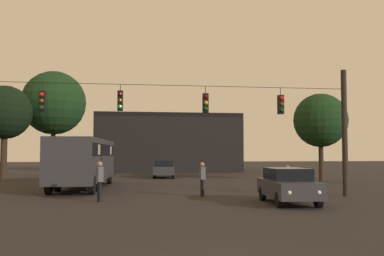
{
  "coord_description": "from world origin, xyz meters",
  "views": [
    {
      "loc": [
        -1.7,
        -7.83,
        2.15
      ],
      "look_at": [
        1.57,
        15.08,
        3.47
      ],
      "focal_mm": 41.87,
      "sensor_mm": 36.0,
      "label": 1
    }
  ],
  "objects_px": {
    "pedestrian_crossing_right": "(100,179)",
    "tree_left_silhouette": "(54,103)",
    "pedestrian_crossing_center": "(202,177)",
    "car_near_right": "(288,185)",
    "car_far_left": "(164,169)",
    "tree_right_far": "(320,121)",
    "pedestrian_crossing_left": "(288,178)",
    "tree_behind_building": "(5,113)",
    "city_bus": "(84,158)"
  },
  "relations": [
    {
      "from": "car_far_left",
      "to": "pedestrian_crossing_right",
      "type": "height_order",
      "value": "pedestrian_crossing_right"
    },
    {
      "from": "car_near_right",
      "to": "tree_right_far",
      "type": "xyz_separation_m",
      "value": [
        7.99,
        14.4,
        3.9
      ]
    },
    {
      "from": "tree_right_far",
      "to": "pedestrian_crossing_left",
      "type": "bearing_deg",
      "value": -122.08
    },
    {
      "from": "pedestrian_crossing_right",
      "to": "tree_behind_building",
      "type": "relative_size",
      "value": 0.23
    },
    {
      "from": "car_far_left",
      "to": "pedestrian_crossing_right",
      "type": "distance_m",
      "value": 19.53
    },
    {
      "from": "car_far_left",
      "to": "tree_left_silhouette",
      "type": "distance_m",
      "value": 12.22
    },
    {
      "from": "pedestrian_crossing_right",
      "to": "tree_behind_building",
      "type": "xyz_separation_m",
      "value": [
        -8.76,
        17.73,
        4.44
      ]
    },
    {
      "from": "city_bus",
      "to": "car_far_left",
      "type": "xyz_separation_m",
      "value": [
        5.81,
        11.17,
        -1.07
      ]
    },
    {
      "from": "pedestrian_crossing_center",
      "to": "tree_behind_building",
      "type": "distance_m",
      "value": 21.53
    },
    {
      "from": "pedestrian_crossing_left",
      "to": "tree_left_silhouette",
      "type": "height_order",
      "value": "tree_left_silhouette"
    },
    {
      "from": "tree_behind_building",
      "to": "tree_right_far",
      "type": "bearing_deg",
      "value": -12.0
    },
    {
      "from": "car_far_left",
      "to": "tree_behind_building",
      "type": "distance_m",
      "value": 14.0
    },
    {
      "from": "tree_left_silhouette",
      "to": "tree_behind_building",
      "type": "height_order",
      "value": "tree_left_silhouette"
    },
    {
      "from": "pedestrian_crossing_center",
      "to": "pedestrian_crossing_right",
      "type": "distance_m",
      "value": 5.24
    },
    {
      "from": "car_far_left",
      "to": "pedestrian_crossing_center",
      "type": "relative_size",
      "value": 2.61
    },
    {
      "from": "city_bus",
      "to": "tree_behind_building",
      "type": "distance_m",
      "value": 12.8
    },
    {
      "from": "car_near_right",
      "to": "pedestrian_crossing_right",
      "type": "distance_m",
      "value": 8.3
    },
    {
      "from": "city_bus",
      "to": "pedestrian_crossing_left",
      "type": "height_order",
      "value": "city_bus"
    },
    {
      "from": "pedestrian_crossing_left",
      "to": "pedestrian_crossing_center",
      "type": "bearing_deg",
      "value": -177.14
    },
    {
      "from": "car_near_right",
      "to": "tree_behind_building",
      "type": "height_order",
      "value": "tree_behind_building"
    },
    {
      "from": "car_near_right",
      "to": "pedestrian_crossing_right",
      "type": "bearing_deg",
      "value": 166.41
    },
    {
      "from": "pedestrian_crossing_left",
      "to": "tree_left_silhouette",
      "type": "xyz_separation_m",
      "value": [
        -15.13,
        20.55,
        5.98
      ]
    },
    {
      "from": "pedestrian_crossing_center",
      "to": "tree_left_silhouette",
      "type": "bearing_deg",
      "value": 117.03
    },
    {
      "from": "city_bus",
      "to": "pedestrian_crossing_center",
      "type": "bearing_deg",
      "value": -43.88
    },
    {
      "from": "tree_left_silhouette",
      "to": "tree_right_far",
      "type": "distance_m",
      "value": 24.02
    },
    {
      "from": "city_bus",
      "to": "tree_behind_building",
      "type": "height_order",
      "value": "tree_behind_building"
    },
    {
      "from": "pedestrian_crossing_right",
      "to": "pedestrian_crossing_left",
      "type": "bearing_deg",
      "value": 11.74
    },
    {
      "from": "pedestrian_crossing_left",
      "to": "tree_right_far",
      "type": "height_order",
      "value": "tree_right_far"
    },
    {
      "from": "city_bus",
      "to": "car_near_right",
      "type": "xyz_separation_m",
      "value": [
        9.49,
        -9.81,
        -1.07
      ]
    },
    {
      "from": "car_near_right",
      "to": "car_far_left",
      "type": "height_order",
      "value": "same"
    },
    {
      "from": "tree_right_far",
      "to": "tree_left_silhouette",
      "type": "bearing_deg",
      "value": 155.12
    },
    {
      "from": "pedestrian_crossing_center",
      "to": "pedestrian_crossing_right",
      "type": "height_order",
      "value": "pedestrian_crossing_right"
    },
    {
      "from": "pedestrian_crossing_left",
      "to": "pedestrian_crossing_right",
      "type": "relative_size",
      "value": 0.85
    },
    {
      "from": "car_near_right",
      "to": "pedestrian_crossing_left",
      "type": "bearing_deg",
      "value": 70.17
    },
    {
      "from": "pedestrian_crossing_left",
      "to": "tree_left_silhouette",
      "type": "distance_m",
      "value": 26.21
    },
    {
      "from": "pedestrian_crossing_left",
      "to": "tree_right_far",
      "type": "bearing_deg",
      "value": 57.92
    },
    {
      "from": "city_bus",
      "to": "pedestrian_crossing_right",
      "type": "relative_size",
      "value": 6.22
    },
    {
      "from": "car_far_left",
      "to": "pedestrian_crossing_center",
      "type": "bearing_deg",
      "value": -88.14
    },
    {
      "from": "car_near_right",
      "to": "pedestrian_crossing_center",
      "type": "height_order",
      "value": "pedestrian_crossing_center"
    },
    {
      "from": "car_near_right",
      "to": "pedestrian_crossing_left",
      "type": "height_order",
      "value": "pedestrian_crossing_left"
    },
    {
      "from": "pedestrian_crossing_right",
      "to": "tree_behind_building",
      "type": "distance_m",
      "value": 20.27
    },
    {
      "from": "tree_left_silhouette",
      "to": "tree_right_far",
      "type": "bearing_deg",
      "value": -24.88
    },
    {
      "from": "pedestrian_crossing_center",
      "to": "tree_behind_building",
      "type": "relative_size",
      "value": 0.22
    },
    {
      "from": "tree_behind_building",
      "to": "tree_right_far",
      "type": "height_order",
      "value": "tree_behind_building"
    },
    {
      "from": "car_near_right",
      "to": "car_far_left",
      "type": "relative_size",
      "value": 1.0
    },
    {
      "from": "pedestrian_crossing_right",
      "to": "tree_left_silhouette",
      "type": "xyz_separation_m",
      "value": [
        -5.66,
        22.52,
        5.81
      ]
    },
    {
      "from": "pedestrian_crossing_left",
      "to": "pedestrian_crossing_center",
      "type": "xyz_separation_m",
      "value": [
        -4.53,
        -0.23,
        0.11
      ]
    },
    {
      "from": "pedestrian_crossing_center",
      "to": "tree_left_silhouette",
      "type": "distance_m",
      "value": 24.05
    },
    {
      "from": "car_near_right",
      "to": "tree_left_silhouette",
      "type": "height_order",
      "value": "tree_left_silhouette"
    },
    {
      "from": "car_near_right",
      "to": "tree_right_far",
      "type": "bearing_deg",
      "value": 61.0
    }
  ]
}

